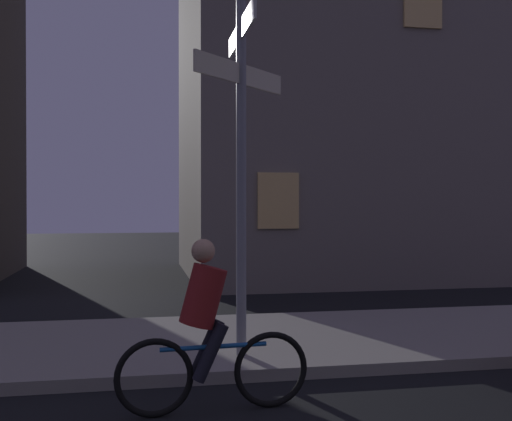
{
  "coord_description": "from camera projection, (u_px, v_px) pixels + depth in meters",
  "views": [
    {
      "loc": [
        -0.97,
        -1.76,
        1.93
      ],
      "look_at": [
        0.4,
        5.38,
        1.85
      ],
      "focal_mm": 43.28,
      "sensor_mm": 36.0,
      "label": 1
    }
  ],
  "objects": [
    {
      "name": "cyclist",
      "position": [
        209.0,
        332.0,
        5.69
      ],
      "size": [
        1.82,
        0.35,
        1.61
      ],
      "color": "black",
      "rests_on": "ground_plane"
    },
    {
      "name": "sidewalk_kerb",
      "position": [
        212.0,
        343.0,
        8.23
      ],
      "size": [
        40.0,
        3.33,
        0.14
      ],
      "primitive_type": "cube",
      "color": "gray",
      "rests_on": "ground_plane"
    },
    {
      "name": "signpost",
      "position": [
        241.0,
        141.0,
        7.29
      ],
      "size": [
        1.24,
        1.78,
        4.2
      ],
      "color": "gray",
      "rests_on": "sidewalk_kerb"
    }
  ]
}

